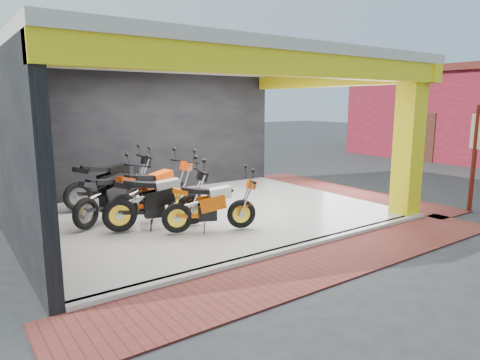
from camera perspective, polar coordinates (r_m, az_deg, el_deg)
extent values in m
plane|color=#2D2D30|center=(8.71, 2.64, -7.57)|extent=(80.00, 80.00, 0.00)
cube|color=white|center=(10.28, -4.26, -4.50)|extent=(8.00, 6.00, 0.10)
cube|color=beige|center=(9.98, -4.54, 15.62)|extent=(8.40, 6.40, 0.20)
cube|color=black|center=(12.73, -11.65, 5.95)|extent=(8.20, 0.20, 3.50)
cube|color=black|center=(8.63, -28.44, 2.94)|extent=(0.20, 6.20, 3.50)
cube|color=yellow|center=(10.62, 21.56, 4.62)|extent=(0.50, 0.50, 3.50)
cube|color=yellow|center=(7.55, 7.70, 15.00)|extent=(8.40, 0.30, 0.40)
cube|color=yellow|center=(12.49, 11.85, 12.98)|extent=(0.30, 6.40, 0.40)
cube|color=white|center=(7.95, 7.23, -9.01)|extent=(8.00, 0.20, 0.10)
cube|color=maroon|center=(7.45, 11.35, -10.79)|extent=(9.00, 1.40, 0.03)
cube|color=maroon|center=(13.34, 13.68, -1.47)|extent=(1.40, 7.00, 0.03)
cube|color=#3F1E14|center=(21.25, 23.31, 5.23)|extent=(0.06, 1.00, 2.20)
cylinder|color=#5A160D|center=(11.80, 28.74, 2.40)|extent=(0.10, 0.10, 2.61)
cube|color=white|center=(11.74, 29.03, 5.68)|extent=(0.15, 0.35, 0.84)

